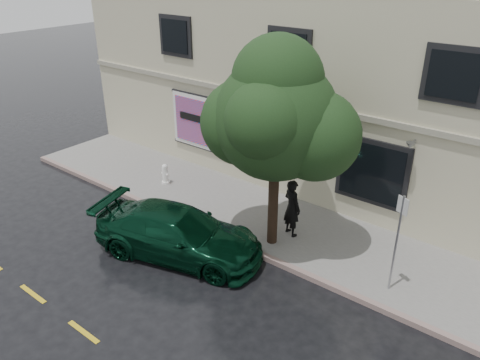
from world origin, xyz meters
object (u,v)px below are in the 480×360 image
Objects in this scene: car at (178,233)px; fire_hydrant at (165,174)px; pedestrian at (292,208)px; street_tree at (276,120)px.

fire_hydrant is (-3.54, 2.85, -0.20)m from car.
car is 3.48m from pedestrian.
car is 0.90× the size of street_tree.
car is 4.55m from fire_hydrant.
fire_hydrant is (-5.63, 0.08, -0.54)m from pedestrian.
car is 4.30m from street_tree.
car is 6.41× the size of fire_hydrant.
street_tree is at bearing -58.31° from car.
pedestrian is 0.33× the size of street_tree.
fire_hydrant is at bearing 19.31° from pedestrian.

